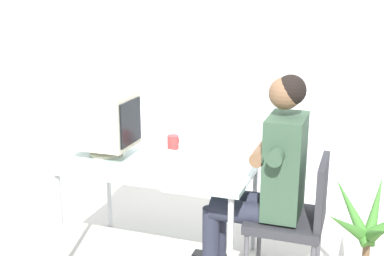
{
  "coord_description": "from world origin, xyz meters",
  "views": [
    {
      "loc": [
        1.25,
        -2.94,
        1.83
      ],
      "look_at": [
        0.23,
        0.0,
        0.98
      ],
      "focal_mm": 46.82,
      "sensor_mm": 36.0,
      "label": 1
    }
  ],
  "objects_px": {
    "desk_mug": "(173,142)",
    "desk": "(160,168)",
    "person_seated": "(267,174)",
    "crt_monitor": "(106,121)",
    "keyboard": "(152,159)",
    "office_chair": "(296,214)"
  },
  "relations": [
    {
      "from": "office_chair",
      "to": "person_seated",
      "type": "relative_size",
      "value": 0.63
    },
    {
      "from": "crt_monitor",
      "to": "desk_mug",
      "type": "relative_size",
      "value": 4.38
    },
    {
      "from": "desk",
      "to": "person_seated",
      "type": "distance_m",
      "value": 0.74
    },
    {
      "from": "keyboard",
      "to": "office_chair",
      "type": "bearing_deg",
      "value": -0.7
    },
    {
      "from": "person_seated",
      "to": "desk_mug",
      "type": "bearing_deg",
      "value": 156.89
    },
    {
      "from": "desk",
      "to": "person_seated",
      "type": "height_order",
      "value": "person_seated"
    },
    {
      "from": "office_chair",
      "to": "desk_mug",
      "type": "bearing_deg",
      "value": 161.21
    },
    {
      "from": "office_chair",
      "to": "person_seated",
      "type": "height_order",
      "value": "person_seated"
    },
    {
      "from": "keyboard",
      "to": "desk_mug",
      "type": "relative_size",
      "value": 4.25
    },
    {
      "from": "desk_mug",
      "to": "desk",
      "type": "bearing_deg",
      "value": -87.1
    },
    {
      "from": "crt_monitor",
      "to": "keyboard",
      "type": "xyz_separation_m",
      "value": [
        0.35,
        -0.02,
        -0.23
      ]
    },
    {
      "from": "desk",
      "to": "keyboard",
      "type": "relative_size",
      "value": 3.08
    },
    {
      "from": "desk",
      "to": "crt_monitor",
      "type": "xyz_separation_m",
      "value": [
        -0.4,
        0.0,
        0.3
      ]
    },
    {
      "from": "crt_monitor",
      "to": "office_chair",
      "type": "height_order",
      "value": "crt_monitor"
    },
    {
      "from": "crt_monitor",
      "to": "desk_mug",
      "type": "height_order",
      "value": "crt_monitor"
    },
    {
      "from": "keyboard",
      "to": "office_chair",
      "type": "xyz_separation_m",
      "value": [
        0.97,
        -0.01,
        -0.25
      ]
    },
    {
      "from": "crt_monitor",
      "to": "keyboard",
      "type": "height_order",
      "value": "crt_monitor"
    },
    {
      "from": "office_chair",
      "to": "desk_mug",
      "type": "relative_size",
      "value": 8.73
    },
    {
      "from": "desk",
      "to": "desk_mug",
      "type": "relative_size",
      "value": 13.09
    },
    {
      "from": "office_chair",
      "to": "desk_mug",
      "type": "height_order",
      "value": "office_chair"
    },
    {
      "from": "crt_monitor",
      "to": "desk_mug",
      "type": "bearing_deg",
      "value": 36.51
    },
    {
      "from": "desk",
      "to": "desk_mug",
      "type": "distance_m",
      "value": 0.3
    }
  ]
}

